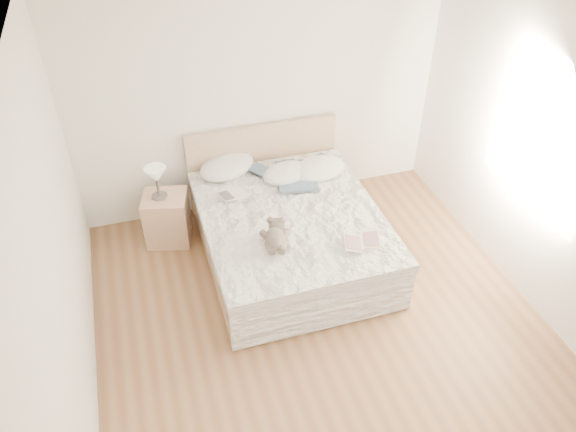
# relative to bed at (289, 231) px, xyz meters

# --- Properties ---
(floor) EXTENTS (4.00, 4.50, 0.00)m
(floor) POSITION_rel_bed_xyz_m (0.00, -1.19, -0.31)
(floor) COLOR brown
(floor) RESTS_ON ground
(ceiling) EXTENTS (4.00, 4.50, 0.00)m
(ceiling) POSITION_rel_bed_xyz_m (0.00, -1.19, 2.39)
(ceiling) COLOR white
(ceiling) RESTS_ON ground
(wall_back) EXTENTS (4.00, 0.02, 2.70)m
(wall_back) POSITION_rel_bed_xyz_m (0.00, 1.06, 1.04)
(wall_back) COLOR white
(wall_back) RESTS_ON ground
(wall_left) EXTENTS (0.02, 4.50, 2.70)m
(wall_left) POSITION_rel_bed_xyz_m (-2.00, -1.19, 1.04)
(wall_left) COLOR white
(wall_left) RESTS_ON ground
(wall_right) EXTENTS (0.02, 4.50, 2.70)m
(wall_right) POSITION_rel_bed_xyz_m (2.00, -1.19, 1.04)
(wall_right) COLOR white
(wall_right) RESTS_ON ground
(window) EXTENTS (0.02, 1.30, 1.10)m
(window) POSITION_rel_bed_xyz_m (1.99, -0.89, 1.14)
(window) COLOR white
(window) RESTS_ON wall_right
(bed) EXTENTS (1.72, 2.14, 1.00)m
(bed) POSITION_rel_bed_xyz_m (0.00, 0.00, 0.00)
(bed) COLOR tan
(bed) RESTS_ON floor
(nightstand) EXTENTS (0.53, 0.50, 0.56)m
(nightstand) POSITION_rel_bed_xyz_m (-1.16, 0.61, -0.03)
(nightstand) COLOR tan
(nightstand) RESTS_ON floor
(table_lamp) EXTENTS (0.24, 0.24, 0.35)m
(table_lamp) POSITION_rel_bed_xyz_m (-1.20, 0.63, 0.51)
(table_lamp) COLOR #4E4944
(table_lamp) RESTS_ON nightstand
(pillow_left) EXTENTS (0.80, 0.72, 0.20)m
(pillow_left) POSITION_rel_bed_xyz_m (-0.44, 0.87, 0.33)
(pillow_left) COLOR white
(pillow_left) RESTS_ON bed
(pillow_middle) EXTENTS (0.64, 0.53, 0.16)m
(pillow_middle) POSITION_rel_bed_xyz_m (0.14, 0.55, 0.33)
(pillow_middle) COLOR white
(pillow_middle) RESTS_ON bed
(pillow_right) EXTENTS (0.70, 0.57, 0.18)m
(pillow_right) POSITION_rel_bed_xyz_m (0.50, 0.53, 0.33)
(pillow_right) COLOR white
(pillow_right) RESTS_ON bed
(blouse) EXTENTS (0.75, 0.78, 0.03)m
(blouse) POSITION_rel_bed_xyz_m (0.23, 0.49, 0.32)
(blouse) COLOR #374E65
(blouse) RESTS_ON bed
(photo_book) EXTENTS (0.33, 0.28, 0.02)m
(photo_book) POSITION_rel_bed_xyz_m (-0.49, 0.33, 0.32)
(photo_book) COLOR silver
(photo_book) RESTS_ON bed
(childrens_book) EXTENTS (0.41, 0.33, 0.02)m
(childrens_book) POSITION_rel_bed_xyz_m (0.48, -0.72, 0.32)
(childrens_book) COLOR beige
(childrens_book) RESTS_ON bed
(teddy_bear) EXTENTS (0.32, 0.40, 0.19)m
(teddy_bear) POSITION_rel_bed_xyz_m (-0.29, -0.54, 0.34)
(teddy_bear) COLOR #63564B
(teddy_bear) RESTS_ON bed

